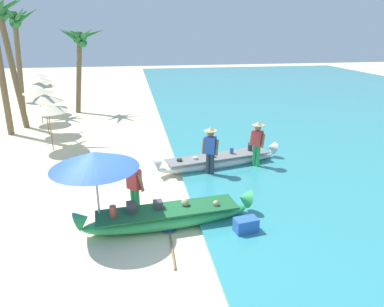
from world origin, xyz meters
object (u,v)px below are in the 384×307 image
(person_vendor_assistant, at_px, (257,142))
(paddle, at_px, (171,242))
(person_tourist_customer, at_px, (134,186))
(palm_tree_far_behind, at_px, (15,27))
(patio_umbrella_large, at_px, (94,160))
(boat_green_foreground, at_px, (168,217))
(palm_tree_mid_cluster, at_px, (80,42))
(person_vendor_hatted, at_px, (210,148))
(cooler_box, at_px, (246,227))
(palm_tree_leaning_seaward, at_px, (1,22))
(boat_white_midground, at_px, (218,161))

(person_vendor_assistant, relative_size, paddle, 1.07)
(person_tourist_customer, bearing_deg, palm_tree_far_behind, 113.95)
(person_tourist_customer, xyz_separation_m, palm_tree_far_behind, (-5.98, 13.47, 3.88))
(person_vendor_assistant, relative_size, patio_umbrella_large, 0.83)
(boat_green_foreground, height_order, palm_tree_mid_cluster, palm_tree_mid_cluster)
(palm_tree_mid_cluster, bearing_deg, paddle, -76.71)
(person_vendor_hatted, distance_m, cooler_box, 3.74)
(person_vendor_hatted, xyz_separation_m, palm_tree_far_behind, (-8.50, 11.13, 3.79))
(person_vendor_assistant, distance_m, palm_tree_leaning_seaward, 12.94)
(person_tourist_customer, distance_m, patio_umbrella_large, 1.41)
(palm_tree_mid_cluster, xyz_separation_m, cooler_box, (5.21, -14.30, -3.75))
(paddle, bearing_deg, person_vendor_assistant, 49.67)
(boat_white_midground, distance_m, palm_tree_leaning_seaward, 12.07)
(boat_white_midground, height_order, cooler_box, boat_white_midground)
(person_tourist_customer, bearing_deg, paddle, -60.34)
(boat_white_midground, distance_m, patio_umbrella_large, 5.52)
(cooler_box, bearing_deg, patio_umbrella_large, 158.59)
(person_vendor_assistant, bearing_deg, palm_tree_far_behind, 133.81)
(palm_tree_leaning_seaward, bearing_deg, person_tourist_customer, -60.69)
(boat_white_midground, height_order, paddle, boat_white_midground)
(boat_white_midground, relative_size, palm_tree_mid_cluster, 0.99)
(boat_green_foreground, relative_size, boat_white_midground, 0.94)
(patio_umbrella_large, relative_size, cooler_box, 3.74)
(person_vendor_hatted, distance_m, palm_tree_leaning_seaward, 11.91)
(palm_tree_far_behind, bearing_deg, person_vendor_hatted, -52.63)
(person_tourist_customer, xyz_separation_m, palm_tree_leaning_seaward, (-5.64, 10.04, 4.09))
(palm_tree_far_behind, bearing_deg, palm_tree_mid_cluster, -8.44)
(paddle, bearing_deg, palm_tree_mid_cluster, 103.29)
(person_vendor_assistant, bearing_deg, patio_umbrella_large, -147.28)
(patio_umbrella_large, height_order, paddle, patio_umbrella_large)
(boat_green_foreground, distance_m, patio_umbrella_large, 2.29)
(person_tourist_customer, height_order, person_vendor_assistant, person_vendor_assistant)
(person_vendor_hatted, xyz_separation_m, person_tourist_customer, (-2.52, -2.34, -0.10))
(person_vendor_hatted, height_order, palm_tree_leaning_seaward, palm_tree_leaning_seaward)
(boat_green_foreground, xyz_separation_m, palm_tree_mid_cluster, (-3.39, 13.60, 3.69))
(person_vendor_hatted, relative_size, patio_umbrella_large, 0.83)
(boat_green_foreground, distance_m, person_vendor_assistant, 4.93)
(boat_green_foreground, height_order, boat_white_midground, boat_green_foreground)
(person_vendor_hatted, distance_m, person_tourist_customer, 3.44)
(cooler_box, relative_size, paddle, 0.34)
(palm_tree_mid_cluster, bearing_deg, person_vendor_assistant, -55.95)
(person_vendor_hatted, xyz_separation_m, palm_tree_leaning_seaward, (-8.16, 7.71, 4.00))
(boat_white_midground, height_order, person_tourist_customer, person_tourist_customer)
(palm_tree_leaning_seaward, height_order, cooler_box, palm_tree_leaning_seaward)
(person_vendor_assistant, bearing_deg, palm_tree_mid_cluster, 124.05)
(person_vendor_assistant, height_order, cooler_box, person_vendor_assistant)
(patio_umbrella_large, distance_m, palm_tree_far_behind, 15.20)
(boat_white_midground, xyz_separation_m, palm_tree_leaning_seaward, (-8.62, 6.99, 4.74))
(person_tourist_customer, relative_size, paddle, 0.99)
(boat_green_foreground, relative_size, person_tourist_customer, 2.84)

